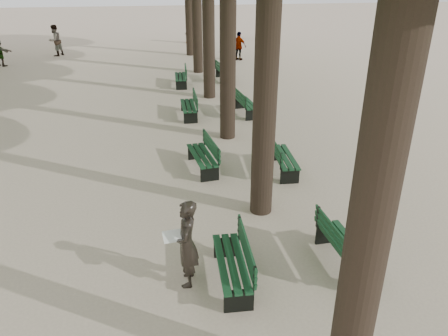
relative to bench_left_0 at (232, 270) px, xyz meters
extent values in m
plane|color=#BCA78E|center=(-0.37, -0.53, -0.27)|extent=(120.00, 120.00, 0.00)
cylinder|color=#33261C|center=(1.13, -2.53, 3.48)|extent=(0.52, 0.52, 7.50)
cylinder|color=#33261C|center=(1.13, 2.47, 3.48)|extent=(0.52, 0.52, 7.50)
cylinder|color=#33261C|center=(1.13, 7.47, 3.48)|extent=(0.52, 0.52, 7.50)
cylinder|color=#33261C|center=(1.13, 12.47, 3.48)|extent=(0.52, 0.52, 7.50)
cube|color=black|center=(-0.02, 0.00, -0.05)|extent=(0.56, 1.81, 0.45)
cube|color=black|center=(-0.02, 0.00, 0.18)|extent=(0.58, 1.81, 0.04)
cube|color=black|center=(0.26, -0.01, 0.45)|extent=(0.08, 1.80, 0.40)
cube|color=black|center=(-0.02, 4.99, -0.05)|extent=(0.76, 1.85, 0.45)
cube|color=black|center=(-0.02, 4.99, 0.18)|extent=(0.78, 1.86, 0.04)
cube|color=black|center=(0.26, 5.03, 0.45)|extent=(0.29, 1.79, 0.40)
cube|color=black|center=(-0.02, 9.84, -0.05)|extent=(0.52, 1.80, 0.45)
cube|color=black|center=(-0.02, 9.84, 0.18)|extent=(0.54, 1.80, 0.04)
cube|color=black|center=(0.26, 9.84, 0.45)|extent=(0.04, 1.80, 0.40)
cube|color=black|center=(-0.02, 14.67, -0.05)|extent=(0.59, 1.82, 0.45)
cube|color=black|center=(-0.02, 14.67, 0.18)|extent=(0.61, 1.82, 0.04)
cube|color=black|center=(0.26, 14.66, 0.45)|extent=(0.11, 1.80, 0.40)
cube|color=black|center=(2.28, 0.15, -0.05)|extent=(0.62, 1.83, 0.45)
cube|color=black|center=(2.28, 0.15, 0.18)|extent=(0.64, 1.83, 0.04)
cube|color=black|center=(2.00, 0.13, 0.45)|extent=(0.14, 1.80, 0.40)
cube|color=black|center=(2.28, 4.52, -0.05)|extent=(0.60, 1.82, 0.45)
cube|color=black|center=(2.28, 4.52, 0.18)|extent=(0.62, 1.82, 0.04)
cube|color=black|center=(2.00, 4.53, 0.45)|extent=(0.12, 1.80, 0.40)
cube|color=black|center=(2.28, 9.83, -0.05)|extent=(0.70, 1.84, 0.45)
cube|color=black|center=(2.28, 9.83, 0.18)|extent=(0.72, 1.85, 0.04)
cube|color=black|center=(2.00, 9.80, 0.45)|extent=(0.22, 1.79, 0.40)
cube|color=black|center=(2.28, 15.37, -0.05)|extent=(0.71, 1.85, 0.45)
cube|color=black|center=(2.28, 15.37, 0.18)|extent=(0.73, 1.85, 0.04)
cube|color=black|center=(2.01, 15.34, 0.45)|extent=(0.24, 1.79, 0.40)
imported|color=black|center=(-0.81, 0.12, 0.59)|extent=(0.43, 0.73, 1.72)
cube|color=white|center=(-1.06, 0.12, 0.78)|extent=(0.37, 0.29, 0.12)
imported|color=#262628|center=(1.49, 27.20, 0.63)|extent=(0.74, 0.95, 1.81)
imported|color=#262628|center=(7.10, 27.91, 0.59)|extent=(0.55, 1.16, 1.72)
imported|color=#262628|center=(3.94, 20.32, 0.58)|extent=(0.96, 0.92, 1.69)
imported|color=#262628|center=(-7.41, 23.50, 0.69)|extent=(0.84, 0.99, 1.92)
camera|label=1|loc=(-1.15, -6.43, 5.17)|focal=35.00mm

